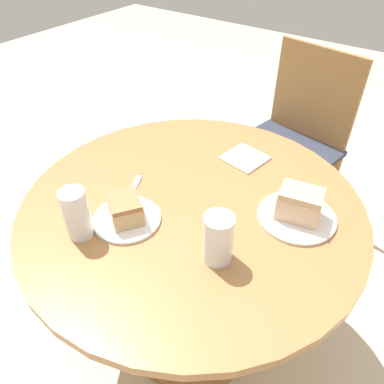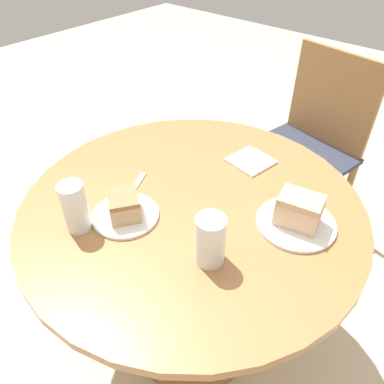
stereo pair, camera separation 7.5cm
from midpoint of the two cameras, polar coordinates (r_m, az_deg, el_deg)
ground_plane at (r=1.70m, az=-1.35°, el=-20.03°), size 8.00×8.00×0.00m
table at (r=1.26m, az=-1.72°, el=-7.48°), size 1.04×1.04×0.71m
chair at (r=1.95m, az=13.79°, el=7.76°), size 0.54×0.53×0.90m
plate_near at (r=1.10m, az=-11.83°, el=-4.13°), size 0.20×0.20×0.01m
plate_far at (r=1.12m, az=13.78°, el=-3.75°), size 0.22×0.22×0.01m
cake_slice_near at (r=1.07m, az=-12.11°, el=-2.56°), size 0.13×0.13×0.07m
cake_slice_far at (r=1.08m, az=14.18°, el=-1.81°), size 0.13×0.11×0.09m
glass_lemonade at (r=1.05m, az=-19.09°, el=-3.54°), size 0.07×0.07×0.15m
glass_water at (r=0.94m, az=1.66°, el=-7.58°), size 0.08×0.08×0.14m
napkin_stack at (r=1.33m, az=6.43°, el=5.12°), size 0.15×0.15×0.01m
fork at (r=1.19m, az=-11.00°, el=-0.12°), size 0.09×0.16×0.00m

